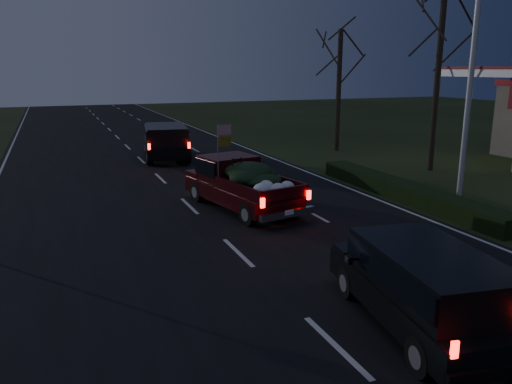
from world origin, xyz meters
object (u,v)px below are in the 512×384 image
object	(u,v)px
light_pole	(474,48)
lead_suv	(166,139)
pickup_truck	(241,181)
rear_suv	(426,281)

from	to	relation	value
light_pole	lead_suv	world-z (taller)	light_pole
pickup_truck	lead_suv	world-z (taller)	pickup_truck
light_pole	lead_suv	bearing A→B (deg)	122.45
light_pole	rear_suv	size ratio (longest dim) A/B	1.94
lead_suv	rear_suv	bearing A→B (deg)	-79.97
pickup_truck	light_pole	bearing A→B (deg)	-25.74
light_pole	lead_suv	size ratio (longest dim) A/B	1.68
rear_suv	pickup_truck	bearing A→B (deg)	100.48
light_pole	pickup_truck	xyz separation A→B (m)	(-7.88, 2.07, -4.49)
pickup_truck	rear_suv	xyz separation A→B (m)	(0.21, -9.15, -0.02)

